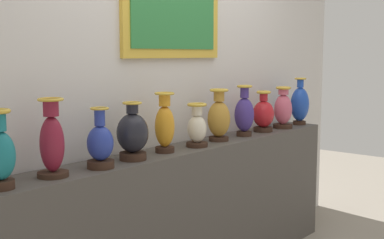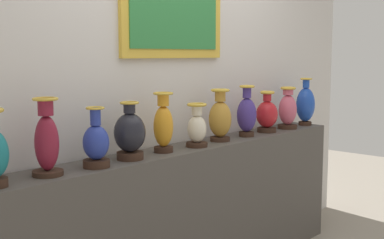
{
  "view_description": "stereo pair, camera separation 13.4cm",
  "coord_description": "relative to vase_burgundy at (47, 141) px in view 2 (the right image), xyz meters",
  "views": [
    {
      "loc": [
        -2.61,
        -2.17,
        1.58
      ],
      "look_at": [
        0.0,
        0.0,
        1.15
      ],
      "focal_mm": 48.36,
      "sensor_mm": 36.0,
      "label": 1
    },
    {
      "loc": [
        -2.52,
        -2.28,
        1.58
      ],
      "look_at": [
        0.0,
        0.0,
        1.15
      ],
      "focal_mm": 48.36,
      "sensor_mm": 36.0,
      "label": 2
    }
  ],
  "objects": [
    {
      "name": "vase_amber",
      "position": [
        0.83,
        0.01,
        -0.0
      ],
      "size": [
        0.12,
        0.12,
        0.38
      ],
      "color": "#382319",
      "rests_on": "display_shelf"
    },
    {
      "name": "back_wall",
      "position": [
        1.12,
        0.25,
        0.29
      ],
      "size": [
        4.57,
        0.14,
        2.85
      ],
      "color": "silver",
      "rests_on": "ground_plane"
    },
    {
      "name": "vase_cobalt",
      "position": [
        0.28,
        -0.03,
        -0.05
      ],
      "size": [
        0.15,
        0.15,
        0.33
      ],
      "color": "#382319",
      "rests_on": "display_shelf"
    },
    {
      "name": "vase_onyx",
      "position": [
        0.55,
        -0.0,
        -0.02
      ],
      "size": [
        0.18,
        0.18,
        0.34
      ],
      "color": "#382319",
      "rests_on": "display_shelf"
    },
    {
      "name": "display_shelf",
      "position": [
        1.12,
        0.03,
        -0.66
      ],
      "size": [
        3.04,
        0.33,
        0.97
      ],
      "primitive_type": "cube",
      "color": "#4C4742",
      "rests_on": "ground_plane"
    },
    {
      "name": "vase_sapphire",
      "position": [
        2.53,
        -0.01,
        0.01
      ],
      "size": [
        0.16,
        0.16,
        0.41
      ],
      "color": "#382319",
      "rests_on": "display_shelf"
    },
    {
      "name": "vase_ivory",
      "position": [
        1.12,
        -0.02,
        -0.05
      ],
      "size": [
        0.14,
        0.14,
        0.29
      ],
      "color": "#382319",
      "rests_on": "display_shelf"
    },
    {
      "name": "vase_indigo",
      "position": [
        1.69,
        -0.0,
        -0.01
      ],
      "size": [
        0.15,
        0.15,
        0.38
      ],
      "color": "#382319",
      "rests_on": "display_shelf"
    },
    {
      "name": "vase_ochre",
      "position": [
        1.4,
        0.01,
        -0.01
      ],
      "size": [
        0.16,
        0.16,
        0.37
      ],
      "color": "#382319",
      "rests_on": "display_shelf"
    },
    {
      "name": "vase_crimson",
      "position": [
        1.97,
        0.01,
        -0.04
      ],
      "size": [
        0.17,
        0.17,
        0.32
      ],
      "color": "#382319",
      "rests_on": "display_shelf"
    },
    {
      "name": "vase_rose",
      "position": [
        2.24,
        -0.01,
        -0.02
      ],
      "size": [
        0.16,
        0.16,
        0.34
      ],
      "color": "#382319",
      "rests_on": "display_shelf"
    },
    {
      "name": "vase_burgundy",
      "position": [
        0.0,
        0.0,
        0.0
      ],
      "size": [
        0.16,
        0.16,
        0.4
      ],
      "color": "#382319",
      "rests_on": "display_shelf"
    }
  ]
}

